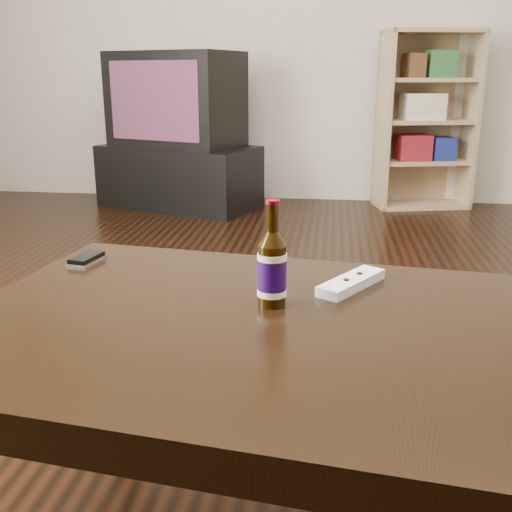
# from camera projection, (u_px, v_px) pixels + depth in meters

# --- Properties ---
(floor) EXTENTS (5.00, 6.00, 0.01)m
(floor) POSITION_uv_depth(u_px,v_px,m) (261.00, 412.00, 1.68)
(floor) COLOR black
(floor) RESTS_ON ground
(wall_back) EXTENTS (5.00, 0.02, 2.70)m
(wall_back) POSITION_uv_depth(u_px,v_px,m) (313.00, 7.00, 4.14)
(wall_back) COLOR beige
(wall_back) RESTS_ON ground
(tv_stand) EXTENTS (1.19, 0.87, 0.43)m
(tv_stand) POSITION_uv_depth(u_px,v_px,m) (179.00, 177.00, 4.21)
(tv_stand) COLOR black
(tv_stand) RESTS_ON floor
(tv) EXTENTS (0.96, 0.77, 0.62)m
(tv) POSITION_uv_depth(u_px,v_px,m) (176.00, 100.00, 4.05)
(tv) COLOR black
(tv) RESTS_ON tv_stand
(bookshelf) EXTENTS (0.69, 0.43, 1.19)m
(bookshelf) POSITION_uv_depth(u_px,v_px,m) (424.00, 118.00, 4.11)
(bookshelf) COLOR #9D7456
(bookshelf) RESTS_ON floor
(coffee_table) EXTENTS (1.39, 0.92, 0.49)m
(coffee_table) POSITION_uv_depth(u_px,v_px,m) (319.00, 360.00, 1.05)
(coffee_table) COLOR black
(coffee_table) RESTS_ON floor
(beer_bottle) EXTENTS (0.07, 0.07, 0.20)m
(beer_bottle) POSITION_uv_depth(u_px,v_px,m) (272.00, 269.00, 1.11)
(beer_bottle) COLOR black
(beer_bottle) RESTS_ON coffee_table
(phone) EXTENTS (0.06, 0.10, 0.02)m
(phone) POSITION_uv_depth(u_px,v_px,m) (87.00, 259.00, 1.39)
(phone) COLOR silver
(phone) RESTS_ON coffee_table
(remote) EXTENTS (0.14, 0.18, 0.02)m
(remote) POSITION_uv_depth(u_px,v_px,m) (351.00, 282.00, 1.22)
(remote) COLOR white
(remote) RESTS_ON coffee_table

